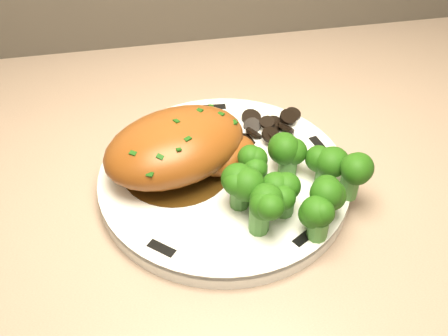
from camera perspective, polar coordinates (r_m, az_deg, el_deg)
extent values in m
cube|color=tan|center=(0.69, -12.70, -2.86)|extent=(1.90, 0.63, 0.03)
cube|color=#4C443A|center=(0.90, -13.77, 15.11)|extent=(1.90, 0.02, 0.12)
cylinder|color=white|center=(0.66, 0.00, -1.25)|extent=(0.29, 0.29, 0.02)
cube|color=black|center=(0.74, -0.99, 6.17)|extent=(0.03, 0.01, 0.00)
cube|color=black|center=(0.68, -10.47, 0.99)|extent=(0.02, 0.03, 0.00)
cube|color=black|center=(0.58, -6.36, -8.14)|extent=(0.03, 0.03, 0.00)
cube|color=black|center=(0.59, 8.26, -6.95)|extent=(0.03, 0.02, 0.00)
cube|color=black|center=(0.70, 9.57, 2.35)|extent=(0.02, 0.03, 0.00)
cylinder|color=#362109|center=(0.66, -4.84, 0.10)|extent=(0.13, 0.13, 0.00)
ellipsoid|color=brown|center=(0.64, -5.01, 2.22)|extent=(0.20, 0.16, 0.07)
ellipsoid|color=brown|center=(0.64, 0.02, 1.38)|extent=(0.09, 0.08, 0.04)
cube|color=#15430D|center=(0.61, -9.62, 2.75)|extent=(0.01, 0.01, 0.00)
cube|color=#15430D|center=(0.61, -7.94, 3.69)|extent=(0.01, 0.01, 0.00)
cube|color=#15430D|center=(0.62, -6.26, 4.44)|extent=(0.01, 0.01, 0.00)
cube|color=#15430D|center=(0.62, -4.59, 5.04)|extent=(0.01, 0.01, 0.00)
cube|color=#15430D|center=(0.63, -2.94, 5.48)|extent=(0.01, 0.01, 0.00)
cube|color=#15430D|center=(0.64, -1.33, 5.74)|extent=(0.01, 0.01, 0.00)
cylinder|color=black|center=(0.71, 6.57, 4.01)|extent=(0.02, 0.02, 0.01)
cylinder|color=black|center=(0.72, 6.21, 4.62)|extent=(0.02, 0.02, 0.01)
cylinder|color=black|center=(0.72, 5.51, 5.13)|extent=(0.02, 0.02, 0.01)
cylinder|color=black|center=(0.72, 4.53, 4.88)|extent=(0.02, 0.02, 0.01)
cylinder|color=black|center=(0.72, 3.50, 5.05)|extent=(0.02, 0.02, 0.01)
cylinder|color=black|center=(0.71, 2.51, 5.06)|extent=(0.02, 0.03, 0.02)
cylinder|color=black|center=(0.71, 1.70, 4.31)|extent=(0.03, 0.03, 0.01)
cylinder|color=black|center=(0.70, 1.23, 4.08)|extent=(0.03, 0.03, 0.00)
cylinder|color=black|center=(0.70, 1.17, 3.81)|extent=(0.02, 0.02, 0.01)
cylinder|color=black|center=(0.69, 1.51, 2.97)|extent=(0.03, 0.03, 0.02)
cylinder|color=black|center=(0.69, 2.24, 2.85)|extent=(0.03, 0.03, 0.01)
cylinder|color=black|center=(0.68, 3.25, 2.89)|extent=(0.03, 0.03, 0.01)
cylinder|color=black|center=(0.69, 4.32, 2.51)|extent=(0.02, 0.02, 0.01)
cylinder|color=black|center=(0.69, 5.36, 2.93)|extent=(0.03, 0.03, 0.01)
cylinder|color=black|center=(0.69, 6.16, 3.50)|extent=(0.04, 0.03, 0.02)
cylinder|color=black|center=(0.71, 6.55, 3.54)|extent=(0.04, 0.03, 0.02)
cylinder|color=#458036|center=(0.63, 3.42, -0.91)|extent=(0.02, 0.02, 0.03)
sphere|color=#123A08|center=(0.61, 3.49, 0.36)|extent=(0.03, 0.03, 0.03)
cylinder|color=#458036|center=(0.64, 6.50, 0.30)|extent=(0.02, 0.02, 0.03)
sphere|color=#123A08|center=(0.63, 6.63, 1.56)|extent=(0.03, 0.03, 0.03)
cylinder|color=#458036|center=(0.64, 10.24, -0.44)|extent=(0.02, 0.02, 0.03)
sphere|color=#123A08|center=(0.63, 10.45, 0.81)|extent=(0.03, 0.03, 0.03)
cylinder|color=#458036|center=(0.60, 6.14, -3.62)|extent=(0.02, 0.02, 0.03)
sphere|color=#123A08|center=(0.59, 6.28, -2.36)|extent=(0.03, 0.03, 0.03)
cylinder|color=#458036|center=(0.61, 10.37, -3.47)|extent=(0.02, 0.02, 0.03)
sphere|color=#123A08|center=(0.60, 10.59, -2.22)|extent=(0.03, 0.03, 0.03)
cylinder|color=#458036|center=(0.63, 12.58, -1.81)|extent=(0.02, 0.02, 0.03)
sphere|color=#123A08|center=(0.62, 12.85, -0.57)|extent=(0.03, 0.03, 0.03)
cylinder|color=#458036|center=(0.58, 3.57, -5.40)|extent=(0.02, 0.02, 0.03)
sphere|color=#123A08|center=(0.57, 3.65, -4.14)|extent=(0.03, 0.03, 0.03)
cylinder|color=#458036|center=(0.58, 9.53, -5.98)|extent=(0.02, 0.02, 0.03)
sphere|color=#123A08|center=(0.57, 9.75, -4.74)|extent=(0.03, 0.03, 0.03)
cylinder|color=#458036|center=(0.61, 1.59, -2.88)|extent=(0.02, 0.02, 0.03)
sphere|color=#123A08|center=(0.59, 1.62, -1.61)|extent=(0.03, 0.03, 0.03)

